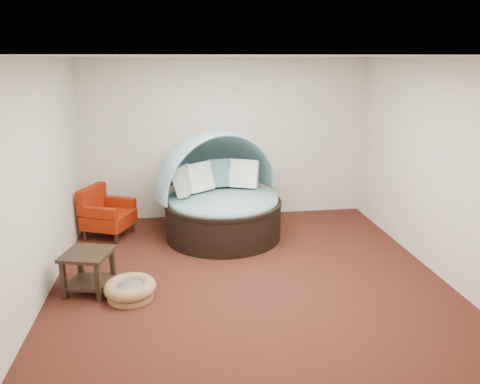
{
  "coord_description": "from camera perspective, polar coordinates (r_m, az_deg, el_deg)",
  "views": [
    {
      "loc": [
        -0.88,
        -5.64,
        2.78
      ],
      "look_at": [
        -0.02,
        0.6,
        0.97
      ],
      "focal_mm": 35.0,
      "sensor_mm": 36.0,
      "label": 1
    }
  ],
  "objects": [
    {
      "name": "wall_back",
      "position": [
        8.3,
        -1.68,
        6.46
      ],
      "size": [
        5.0,
        0.0,
        5.0
      ],
      "primitive_type": "plane",
      "rotation": [
        1.57,
        0.0,
        0.0
      ],
      "color": "beige",
      "rests_on": "floor"
    },
    {
      "name": "canopy_daybed",
      "position": [
        7.44,
        -2.49,
        0.48
      ],
      "size": [
        2.44,
        2.41,
        1.7
      ],
      "rotation": [
        0.0,
        0.0,
        0.39
      ],
      "color": "black",
      "rests_on": "floor"
    },
    {
      "name": "wall_left",
      "position": [
        6.02,
        -23.23,
        1.47
      ],
      "size": [
        0.0,
        5.0,
        5.0
      ],
      "primitive_type": "plane",
      "rotation": [
        1.57,
        0.0,
        1.57
      ],
      "color": "beige",
      "rests_on": "floor"
    },
    {
      "name": "ceiling",
      "position": [
        5.7,
        1.06,
        16.24
      ],
      "size": [
        5.0,
        5.0,
        0.0
      ],
      "primitive_type": "plane",
      "rotation": [
        3.14,
        0.0,
        0.0
      ],
      "color": "white",
      "rests_on": "wall_back"
    },
    {
      "name": "wall_right",
      "position": [
        6.72,
        22.6,
        2.94
      ],
      "size": [
        0.0,
        5.0,
        5.0
      ],
      "primitive_type": "plane",
      "rotation": [
        1.57,
        0.0,
        -1.57
      ],
      "color": "beige",
      "rests_on": "floor"
    },
    {
      "name": "wall_front",
      "position": [
        3.54,
        7.27,
        -7.06
      ],
      "size": [
        5.0,
        0.0,
        5.0
      ],
      "primitive_type": "plane",
      "rotation": [
        -1.57,
        0.0,
        0.0
      ],
      "color": "beige",
      "rests_on": "floor"
    },
    {
      "name": "floor",
      "position": [
        6.35,
        0.93,
        -9.95
      ],
      "size": [
        5.0,
        5.0,
        0.0
      ],
      "primitive_type": "plane",
      "color": "#401912",
      "rests_on": "ground"
    },
    {
      "name": "side_table",
      "position": [
        6.05,
        -18.02,
        -8.61
      ],
      "size": [
        0.67,
        0.67,
        0.52
      ],
      "rotation": [
        0.0,
        0.0,
        -0.27
      ],
      "color": "black",
      "rests_on": "floor"
    },
    {
      "name": "pet_basket",
      "position": [
        5.87,
        -13.23,
        -11.44
      ],
      "size": [
        0.63,
        0.63,
        0.22
      ],
      "rotation": [
        0.0,
        0.0,
        -0.01
      ],
      "color": "olive",
      "rests_on": "floor"
    },
    {
      "name": "red_armchair",
      "position": [
        7.82,
        -16.07,
        -2.54
      ],
      "size": [
        0.91,
        0.91,
        0.81
      ],
      "rotation": [
        0.0,
        0.0,
        -0.41
      ],
      "color": "black",
      "rests_on": "floor"
    }
  ]
}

